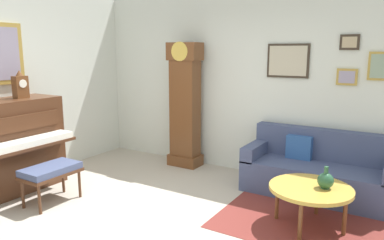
% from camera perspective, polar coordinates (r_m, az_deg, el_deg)
% --- Properties ---
extents(ground_plane, '(6.40, 6.00, 0.10)m').
position_cam_1_polar(ground_plane, '(4.16, -7.08, -17.09)').
color(ground_plane, '#B2A899').
extents(wall_back, '(5.30, 0.13, 2.80)m').
position_cam_1_polar(wall_back, '(5.76, 7.81, 5.86)').
color(wall_back, silver).
rests_on(wall_back, ground_plane).
extents(area_rug, '(2.10, 1.50, 0.01)m').
position_cam_1_polar(area_rug, '(4.43, 18.75, -15.02)').
color(area_rug, maroon).
rests_on(area_rug, ground_plane).
extents(piano, '(0.87, 1.44, 1.26)m').
position_cam_1_polar(piano, '(5.45, -27.04, -3.75)').
color(piano, '#4C2B19').
rests_on(piano, ground_plane).
extents(piano_bench, '(0.42, 0.70, 0.48)m').
position_cam_1_polar(piano_bench, '(4.91, -21.24, -7.55)').
color(piano_bench, '#4C2B19').
rests_on(piano_bench, ground_plane).
extents(grandfather_clock, '(0.52, 0.34, 2.03)m').
position_cam_1_polar(grandfather_clock, '(5.95, -1.09, 1.85)').
color(grandfather_clock, brown).
rests_on(grandfather_clock, ground_plane).
extents(couch, '(1.90, 0.80, 0.84)m').
position_cam_1_polar(couch, '(5.17, 19.20, -7.59)').
color(couch, '#424C70').
rests_on(couch, ground_plane).
extents(coffee_table, '(0.88, 0.88, 0.46)m').
position_cam_1_polar(coffee_table, '(4.17, 18.08, -10.33)').
color(coffee_table, gold).
rests_on(coffee_table, ground_plane).
extents(mantel_clock, '(0.13, 0.18, 0.38)m').
position_cam_1_polar(mantel_clock, '(5.46, -25.30, 4.91)').
color(mantel_clock, brown).
rests_on(mantel_clock, piano).
extents(green_jug, '(0.17, 0.17, 0.24)m').
position_cam_1_polar(green_jug, '(4.14, 20.19, -8.88)').
color(green_jug, '#234C33').
rests_on(green_jug, coffee_table).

